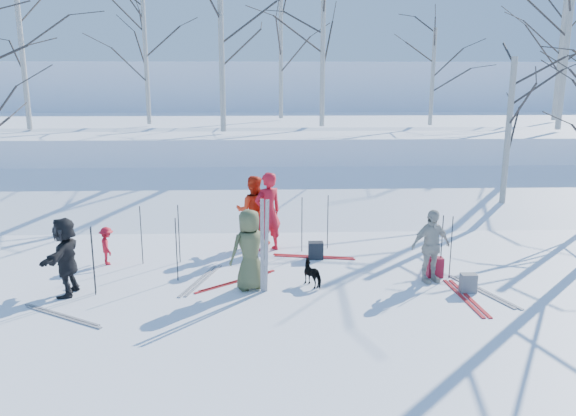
{
  "coord_description": "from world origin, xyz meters",
  "views": [
    {
      "loc": [
        -0.45,
        -10.57,
        4.13
      ],
      "look_at": [
        0.0,
        1.5,
        1.3
      ],
      "focal_mm": 35.0,
      "sensor_mm": 36.0,
      "label": 1
    }
  ],
  "objects_px": {
    "skier_grey_west": "(65,256)",
    "backpack_grey": "(468,283)",
    "dog": "(314,273)",
    "backpack_red": "(435,267)",
    "skier_olive_center": "(250,250)",
    "skier_redor_behind": "(253,211)",
    "skier_red_seated": "(107,246)",
    "backpack_dark": "(316,250)",
    "skier_red_north": "(268,212)",
    "skier_cream_east": "(431,246)"
  },
  "relations": [
    {
      "from": "skier_grey_west",
      "to": "backpack_red",
      "type": "distance_m",
      "value": 7.47
    },
    {
      "from": "skier_redor_behind",
      "to": "backpack_dark",
      "type": "relative_size",
      "value": 4.41
    },
    {
      "from": "skier_olive_center",
      "to": "skier_cream_east",
      "type": "bearing_deg",
      "value": 159.15
    },
    {
      "from": "skier_grey_west",
      "to": "backpack_grey",
      "type": "xyz_separation_m",
      "value": [
        7.81,
        -0.2,
        -0.58
      ]
    },
    {
      "from": "dog",
      "to": "backpack_grey",
      "type": "relative_size",
      "value": 1.61
    },
    {
      "from": "skier_grey_west",
      "to": "backpack_red",
      "type": "height_order",
      "value": "skier_grey_west"
    },
    {
      "from": "skier_olive_center",
      "to": "backpack_red",
      "type": "relative_size",
      "value": 3.86
    },
    {
      "from": "skier_redor_behind",
      "to": "skier_red_seated",
      "type": "xyz_separation_m",
      "value": [
        -3.25,
        -1.36,
        -0.45
      ]
    },
    {
      "from": "skier_olive_center",
      "to": "backpack_dark",
      "type": "relative_size",
      "value": 4.06
    },
    {
      "from": "skier_red_north",
      "to": "skier_red_seated",
      "type": "bearing_deg",
      "value": -15.99
    },
    {
      "from": "dog",
      "to": "backpack_dark",
      "type": "xyz_separation_m",
      "value": [
        0.19,
        1.71,
        -0.06
      ]
    },
    {
      "from": "skier_olive_center",
      "to": "dog",
      "type": "xyz_separation_m",
      "value": [
        1.28,
        0.13,
        -0.55
      ]
    },
    {
      "from": "dog",
      "to": "backpack_red",
      "type": "xyz_separation_m",
      "value": [
        2.61,
        0.41,
        -0.05
      ]
    },
    {
      "from": "skier_olive_center",
      "to": "backpack_grey",
      "type": "relative_size",
      "value": 4.27
    },
    {
      "from": "skier_grey_west",
      "to": "skier_red_north",
      "type": "bearing_deg",
      "value": 126.48
    },
    {
      "from": "skier_redor_behind",
      "to": "skier_grey_west",
      "type": "bearing_deg",
      "value": 44.47
    },
    {
      "from": "skier_olive_center",
      "to": "backpack_dark",
      "type": "height_order",
      "value": "skier_olive_center"
    },
    {
      "from": "skier_redor_behind",
      "to": "dog",
      "type": "height_order",
      "value": "skier_redor_behind"
    },
    {
      "from": "skier_cream_east",
      "to": "skier_grey_west",
      "type": "height_order",
      "value": "skier_grey_west"
    },
    {
      "from": "skier_grey_west",
      "to": "skier_cream_east",
      "type": "bearing_deg",
      "value": 95.17
    },
    {
      "from": "skier_grey_west",
      "to": "dog",
      "type": "height_order",
      "value": "skier_grey_west"
    },
    {
      "from": "skier_olive_center",
      "to": "backpack_grey",
      "type": "bearing_deg",
      "value": 150.21
    },
    {
      "from": "skier_red_seated",
      "to": "skier_olive_center",
      "type": "bearing_deg",
      "value": -140.6
    },
    {
      "from": "skier_cream_east",
      "to": "dog",
      "type": "xyz_separation_m",
      "value": [
        -2.41,
        -0.13,
        -0.51
      ]
    },
    {
      "from": "dog",
      "to": "skier_grey_west",
      "type": "bearing_deg",
      "value": -31.09
    },
    {
      "from": "skier_olive_center",
      "to": "skier_red_north",
      "type": "relative_size",
      "value": 0.84
    },
    {
      "from": "skier_olive_center",
      "to": "skier_cream_east",
      "type": "distance_m",
      "value": 3.69
    },
    {
      "from": "skier_cream_east",
      "to": "dog",
      "type": "relative_size",
      "value": 2.5
    },
    {
      "from": "backpack_grey",
      "to": "backpack_dark",
      "type": "height_order",
      "value": "backpack_dark"
    },
    {
      "from": "backpack_dark",
      "to": "skier_redor_behind",
      "type": "bearing_deg",
      "value": 142.04
    },
    {
      "from": "skier_red_north",
      "to": "backpack_red",
      "type": "distance_m",
      "value": 4.11
    },
    {
      "from": "skier_redor_behind",
      "to": "skier_red_seated",
      "type": "height_order",
      "value": "skier_redor_behind"
    },
    {
      "from": "skier_olive_center",
      "to": "skier_redor_behind",
      "type": "bearing_deg",
      "value": -114.96
    },
    {
      "from": "skier_olive_center",
      "to": "skier_redor_behind",
      "type": "distance_m",
      "value": 2.99
    },
    {
      "from": "skier_red_north",
      "to": "skier_grey_west",
      "type": "height_order",
      "value": "skier_red_north"
    },
    {
      "from": "skier_red_north",
      "to": "skier_grey_west",
      "type": "relative_size",
      "value": 1.25
    },
    {
      "from": "skier_grey_west",
      "to": "backpack_grey",
      "type": "height_order",
      "value": "skier_grey_west"
    },
    {
      "from": "skier_olive_center",
      "to": "skier_red_seated",
      "type": "bearing_deg",
      "value": -51.52
    },
    {
      "from": "dog",
      "to": "skier_redor_behind",
      "type": "bearing_deg",
      "value": -100.52
    },
    {
      "from": "skier_red_seated",
      "to": "skier_grey_west",
      "type": "distance_m",
      "value": 1.84
    },
    {
      "from": "skier_olive_center",
      "to": "skier_red_north",
      "type": "xyz_separation_m",
      "value": [
        0.37,
        2.54,
        0.15
      ]
    },
    {
      "from": "skier_olive_center",
      "to": "dog",
      "type": "bearing_deg",
      "value": 161.06
    },
    {
      "from": "skier_red_north",
      "to": "dog",
      "type": "distance_m",
      "value": 2.66
    },
    {
      "from": "skier_red_north",
      "to": "backpack_dark",
      "type": "xyz_separation_m",
      "value": [
        1.1,
        -0.69,
        -0.76
      ]
    },
    {
      "from": "skier_olive_center",
      "to": "skier_red_north",
      "type": "bearing_deg",
      "value": -123.2
    },
    {
      "from": "skier_red_north",
      "to": "dog",
      "type": "height_order",
      "value": "skier_red_north"
    },
    {
      "from": "skier_olive_center",
      "to": "skier_red_north",
      "type": "distance_m",
      "value": 2.57
    },
    {
      "from": "skier_olive_center",
      "to": "skier_redor_behind",
      "type": "height_order",
      "value": "skier_redor_behind"
    },
    {
      "from": "dog",
      "to": "backpack_dark",
      "type": "distance_m",
      "value": 1.72
    },
    {
      "from": "backpack_grey",
      "to": "skier_redor_behind",
      "type": "bearing_deg",
      "value": 141.91
    }
  ]
}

